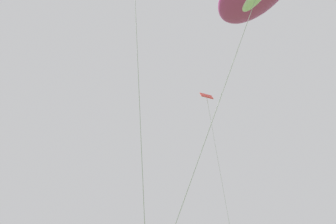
# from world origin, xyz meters

# --- Properties ---
(small_kite_tiny_distant) EXTENTS (4.08, 0.94, 15.02)m
(small_kite_tiny_distant) POSITION_xyz_m (10.24, 12.28, 13.76)
(small_kite_tiny_distant) COLOR red
(small_kite_tiny_distant) RESTS_ON ground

